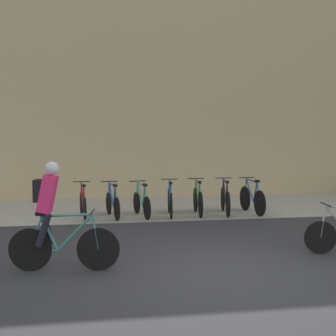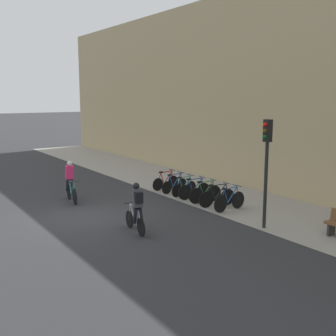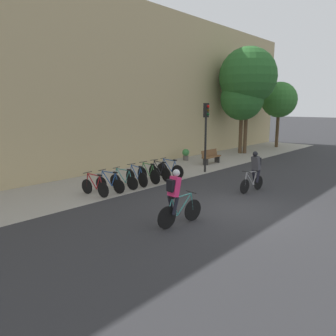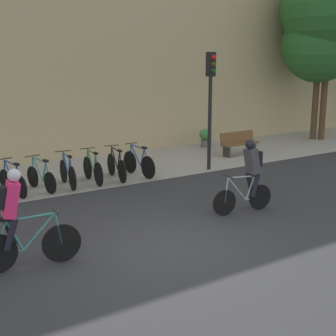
{
  "view_description": "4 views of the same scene",
  "coord_description": "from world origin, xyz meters",
  "px_view_note": "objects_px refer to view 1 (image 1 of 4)",
  "views": [
    {
      "loc": [
        -2.08,
        -7.15,
        2.24
      ],
      "look_at": [
        -0.34,
        3.34,
        1.46
      ],
      "focal_mm": 50.0,
      "sensor_mm": 36.0,
      "label": 1
    },
    {
      "loc": [
        14.71,
        -5.94,
        4.6
      ],
      "look_at": [
        0.44,
        3.63,
        1.63
      ],
      "focal_mm": 45.0,
      "sensor_mm": 36.0,
      "label": 2
    },
    {
      "loc": [
        -10.06,
        -5.7,
        3.68
      ],
      "look_at": [
        0.34,
        3.62,
        1.01
      ],
      "focal_mm": 35.0,
      "sensor_mm": 36.0,
      "label": 3
    },
    {
      "loc": [
        -4.68,
        -7.14,
        3.54
      ],
      "look_at": [
        1.66,
        2.54,
        0.87
      ],
      "focal_mm": 50.0,
      "sensor_mm": 36.0,
      "label": 4
    }
  ],
  "objects_px": {
    "cyclist_pink": "(53,214)",
    "parked_bike_6": "(252,199)",
    "parked_bike_5": "(225,200)",
    "parked_bike_1": "(113,203)",
    "parked_bike_2": "(142,203)",
    "parked_bike_3": "(170,201)",
    "parked_bike_0": "(83,204)",
    "parked_bike_4": "(198,200)"
  },
  "relations": [
    {
      "from": "parked_bike_1",
      "to": "parked_bike_6",
      "type": "bearing_deg",
      "value": 0.02
    },
    {
      "from": "cyclist_pink",
      "to": "parked_bike_5",
      "type": "distance_m",
      "value": 6.44
    },
    {
      "from": "parked_bike_3",
      "to": "parked_bike_4",
      "type": "bearing_deg",
      "value": 0.02
    },
    {
      "from": "parked_bike_2",
      "to": "parked_bike_5",
      "type": "distance_m",
      "value": 2.34
    },
    {
      "from": "cyclist_pink",
      "to": "parked_bike_2",
      "type": "bearing_deg",
      "value": 67.54
    },
    {
      "from": "parked_bike_0",
      "to": "parked_bike_1",
      "type": "xyz_separation_m",
      "value": [
        0.78,
        -0.0,
        -0.0
      ]
    },
    {
      "from": "parked_bike_1",
      "to": "parked_bike_2",
      "type": "relative_size",
      "value": 1.03
    },
    {
      "from": "parked_bike_5",
      "to": "parked_bike_6",
      "type": "distance_m",
      "value": 0.78
    },
    {
      "from": "parked_bike_6",
      "to": "parked_bike_3",
      "type": "bearing_deg",
      "value": 180.0
    },
    {
      "from": "parked_bike_0",
      "to": "parked_bike_2",
      "type": "relative_size",
      "value": 1.02
    },
    {
      "from": "parked_bike_2",
      "to": "parked_bike_3",
      "type": "bearing_deg",
      "value": 0.1
    },
    {
      "from": "cyclist_pink",
      "to": "parked_bike_3",
      "type": "relative_size",
      "value": 1.09
    },
    {
      "from": "parked_bike_1",
      "to": "parked_bike_2",
      "type": "distance_m",
      "value": 0.78
    },
    {
      "from": "parked_bike_1",
      "to": "parked_bike_5",
      "type": "height_order",
      "value": "parked_bike_5"
    },
    {
      "from": "parked_bike_4",
      "to": "parked_bike_6",
      "type": "relative_size",
      "value": 0.96
    },
    {
      "from": "parked_bike_6",
      "to": "parked_bike_4",
      "type": "bearing_deg",
      "value": 179.98
    },
    {
      "from": "parked_bike_4",
      "to": "parked_bike_5",
      "type": "distance_m",
      "value": 0.78
    },
    {
      "from": "cyclist_pink",
      "to": "parked_bike_3",
      "type": "distance_m",
      "value": 5.52
    },
    {
      "from": "parked_bike_2",
      "to": "parked_bike_6",
      "type": "height_order",
      "value": "parked_bike_6"
    },
    {
      "from": "cyclist_pink",
      "to": "parked_bike_4",
      "type": "bearing_deg",
      "value": 53.46
    },
    {
      "from": "cyclist_pink",
      "to": "parked_bike_1",
      "type": "bearing_deg",
      "value": 76.0
    },
    {
      "from": "parked_bike_3",
      "to": "parked_bike_0",
      "type": "bearing_deg",
      "value": -179.97
    },
    {
      "from": "cyclist_pink",
      "to": "parked_bike_0",
      "type": "height_order",
      "value": "cyclist_pink"
    },
    {
      "from": "cyclist_pink",
      "to": "parked_bike_1",
      "type": "xyz_separation_m",
      "value": [
        1.19,
        4.75,
        -0.56
      ]
    },
    {
      "from": "parked_bike_0",
      "to": "parked_bike_5",
      "type": "relative_size",
      "value": 0.93
    },
    {
      "from": "parked_bike_0",
      "to": "parked_bike_1",
      "type": "bearing_deg",
      "value": -0.05
    },
    {
      "from": "parked_bike_5",
      "to": "cyclist_pink",
      "type": "bearing_deg",
      "value": -132.16
    },
    {
      "from": "parked_bike_1",
      "to": "cyclist_pink",
      "type": "bearing_deg",
      "value": -104.0
    },
    {
      "from": "parked_bike_3",
      "to": "cyclist_pink",
      "type": "bearing_deg",
      "value": -119.98
    },
    {
      "from": "parked_bike_0",
      "to": "parked_bike_3",
      "type": "height_order",
      "value": "parked_bike_3"
    },
    {
      "from": "cyclist_pink",
      "to": "parked_bike_6",
      "type": "relative_size",
      "value": 1.05
    },
    {
      "from": "parked_bike_2",
      "to": "cyclist_pink",
      "type": "bearing_deg",
      "value": -112.46
    },
    {
      "from": "parked_bike_2",
      "to": "parked_bike_4",
      "type": "relative_size",
      "value": 0.95
    },
    {
      "from": "parked_bike_0",
      "to": "parked_bike_5",
      "type": "height_order",
      "value": "parked_bike_5"
    },
    {
      "from": "parked_bike_2",
      "to": "parked_bike_1",
      "type": "bearing_deg",
      "value": -179.97
    },
    {
      "from": "parked_bike_2",
      "to": "parked_bike_3",
      "type": "distance_m",
      "value": 0.78
    },
    {
      "from": "parked_bike_0",
      "to": "parked_bike_4",
      "type": "xyz_separation_m",
      "value": [
        3.12,
        0.0,
        0.02
      ]
    },
    {
      "from": "cyclist_pink",
      "to": "parked_bike_6",
      "type": "xyz_separation_m",
      "value": [
        5.09,
        4.76,
        -0.53
      ]
    },
    {
      "from": "parked_bike_2",
      "to": "parked_bike_5",
      "type": "xyz_separation_m",
      "value": [
        2.34,
        0.0,
        0.03
      ]
    },
    {
      "from": "parked_bike_5",
      "to": "parked_bike_6",
      "type": "height_order",
      "value": "parked_bike_6"
    },
    {
      "from": "parked_bike_2",
      "to": "parked_bike_5",
      "type": "bearing_deg",
      "value": 0.01
    },
    {
      "from": "cyclist_pink",
      "to": "parked_bike_1",
      "type": "relative_size",
      "value": 1.12
    }
  ]
}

